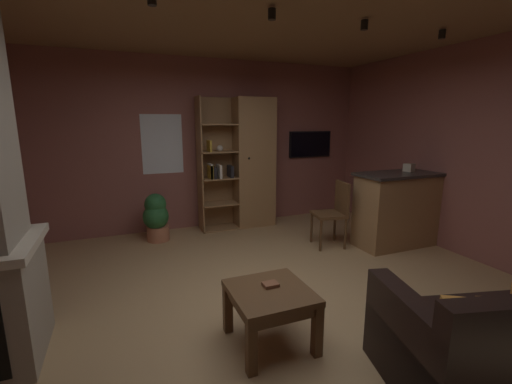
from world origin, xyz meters
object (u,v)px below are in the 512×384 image
object	(u,v)px
table_book_0	(270,284)
wall_mounted_tv	(310,144)
kitchen_bar_counter	(401,209)
dining_chair	(334,209)
tissue_box	(409,168)
leather_couch	(512,347)
potted_floor_plant	(156,217)
coffee_table	(270,300)
bookshelf_cabinet	(249,164)

from	to	relation	value
table_book_0	wall_mounted_tv	distance (m)	4.00
kitchen_bar_counter	dining_chair	xyz separation A→B (m)	(-0.92, 0.31, 0.00)
tissue_box	leather_couch	distance (m)	2.97
leather_couch	potted_floor_plant	world-z (taller)	leather_couch
leather_couch	dining_chair	world-z (taller)	dining_chair
kitchen_bar_counter	wall_mounted_tv	size ratio (longest dim) A/B	1.63
wall_mounted_tv	kitchen_bar_counter	bearing A→B (deg)	-78.31
coffee_table	bookshelf_cabinet	bearing A→B (deg)	72.16
tissue_box	coffee_table	xyz separation A→B (m)	(-2.79, -1.41, -0.73)
potted_floor_plant	table_book_0	bearing A→B (deg)	-77.76
tissue_box	wall_mounted_tv	size ratio (longest dim) A/B	0.14
tissue_box	potted_floor_plant	distance (m)	3.71
leather_couch	wall_mounted_tv	world-z (taller)	wall_mounted_tv
kitchen_bar_counter	table_book_0	size ratio (longest dim) A/B	11.39
tissue_box	table_book_0	world-z (taller)	tissue_box
coffee_table	wall_mounted_tv	size ratio (longest dim) A/B	0.75
tissue_box	coffee_table	bearing A→B (deg)	-153.19
coffee_table	table_book_0	world-z (taller)	table_book_0
coffee_table	potted_floor_plant	xyz separation A→B (m)	(-0.57, 2.81, -0.00)
wall_mounted_tv	potted_floor_plant	bearing A→B (deg)	-171.05
coffee_table	potted_floor_plant	distance (m)	2.87
table_book_0	potted_floor_plant	world-z (taller)	potted_floor_plant
kitchen_bar_counter	potted_floor_plant	distance (m)	3.55
leather_couch	wall_mounted_tv	size ratio (longest dim) A/B	2.11
bookshelf_cabinet	kitchen_bar_counter	xyz separation A→B (m)	(1.68, -1.69, -0.52)
bookshelf_cabinet	table_book_0	xyz separation A→B (m)	(-0.95, -2.99, -0.58)
table_book_0	wall_mounted_tv	bearing A→B (deg)	55.01
kitchen_bar_counter	tissue_box	xyz separation A→B (m)	(0.13, 0.05, 0.58)
tissue_box	dining_chair	world-z (taller)	tissue_box
bookshelf_cabinet	potted_floor_plant	bearing A→B (deg)	-171.35
leather_couch	wall_mounted_tv	distance (m)	4.51
bookshelf_cabinet	leather_couch	xyz separation A→B (m)	(0.30, -4.06, -0.75)
leather_couch	table_book_0	world-z (taller)	leather_couch
wall_mounted_tv	coffee_table	bearing A→B (deg)	-124.86
kitchen_bar_counter	coffee_table	xyz separation A→B (m)	(-2.66, -1.35, -0.16)
tissue_box	bookshelf_cabinet	bearing A→B (deg)	137.86
tissue_box	potted_floor_plant	size ratio (longest dim) A/B	0.17
tissue_box	table_book_0	xyz separation A→B (m)	(-2.76, -1.35, -0.63)
kitchen_bar_counter	dining_chair	world-z (taller)	kitchen_bar_counter
kitchen_bar_counter	table_book_0	world-z (taller)	kitchen_bar_counter
table_book_0	bookshelf_cabinet	bearing A→B (deg)	72.32
bookshelf_cabinet	wall_mounted_tv	world-z (taller)	bookshelf_cabinet
dining_chair	wall_mounted_tv	size ratio (longest dim) A/B	1.10
tissue_box	dining_chair	distance (m)	1.22
kitchen_bar_counter	wall_mounted_tv	bearing A→B (deg)	101.69
tissue_box	potted_floor_plant	world-z (taller)	tissue_box
tissue_box	table_book_0	size ratio (longest dim) A/B	1.00
bookshelf_cabinet	table_book_0	distance (m)	3.19
tissue_box	dining_chair	bearing A→B (deg)	166.11
coffee_table	dining_chair	distance (m)	2.42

